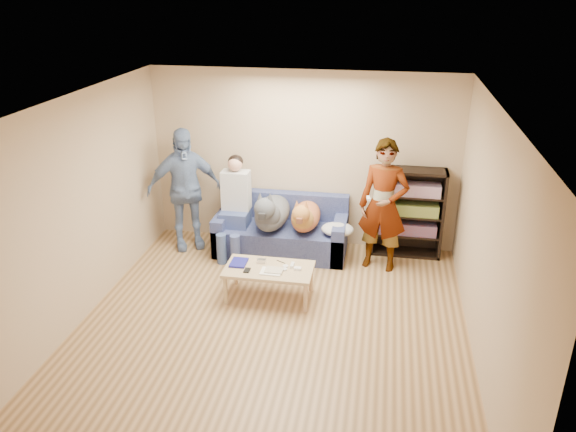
% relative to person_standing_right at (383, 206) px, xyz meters
% --- Properties ---
extents(ground, '(5.00, 5.00, 0.00)m').
position_rel_person_standing_right_xyz_m(ground, '(-1.19, -1.84, -0.92)').
color(ground, brown).
rests_on(ground, ground).
extents(ceiling, '(5.00, 5.00, 0.00)m').
position_rel_person_standing_right_xyz_m(ceiling, '(-1.19, -1.84, 1.68)').
color(ceiling, white).
rests_on(ceiling, ground).
extents(wall_back, '(4.50, 0.00, 4.50)m').
position_rel_person_standing_right_xyz_m(wall_back, '(-1.19, 0.66, 0.38)').
color(wall_back, tan).
rests_on(wall_back, ground).
extents(wall_front, '(4.50, 0.00, 4.50)m').
position_rel_person_standing_right_xyz_m(wall_front, '(-1.19, -4.34, 0.38)').
color(wall_front, tan).
rests_on(wall_front, ground).
extents(wall_left, '(0.00, 5.00, 5.00)m').
position_rel_person_standing_right_xyz_m(wall_left, '(-3.44, -1.84, 0.38)').
color(wall_left, tan).
rests_on(wall_left, ground).
extents(wall_right, '(0.00, 5.00, 5.00)m').
position_rel_person_standing_right_xyz_m(wall_right, '(1.06, -1.84, 0.38)').
color(wall_right, tan).
rests_on(wall_right, ground).
extents(blanket, '(0.46, 0.39, 0.16)m').
position_rel_person_standing_right_xyz_m(blanket, '(-0.61, 0.03, -0.41)').
color(blanket, silver).
rests_on(blanket, sofa).
extents(person_standing_right, '(0.74, 0.56, 1.84)m').
position_rel_person_standing_right_xyz_m(person_standing_right, '(0.00, 0.00, 0.00)').
color(person_standing_right, gray).
rests_on(person_standing_right, ground).
extents(person_standing_left, '(1.15, 0.91, 1.83)m').
position_rel_person_standing_right_xyz_m(person_standing_left, '(-2.87, 0.16, -0.00)').
color(person_standing_left, '#7E9CC9').
rests_on(person_standing_left, ground).
extents(held_controller, '(0.06, 0.13, 0.03)m').
position_rel_person_standing_right_xyz_m(held_controller, '(-0.20, -0.20, 0.17)').
color(held_controller, white).
rests_on(held_controller, person_standing_right).
extents(notebook_blue, '(0.20, 0.26, 0.03)m').
position_rel_person_standing_right_xyz_m(notebook_blue, '(-1.76, -1.04, -0.49)').
color(notebook_blue, navy).
rests_on(notebook_blue, coffee_table).
extents(papers, '(0.26, 0.20, 0.02)m').
position_rel_person_standing_right_xyz_m(papers, '(-1.31, -1.19, -0.49)').
color(papers, white).
rests_on(papers, coffee_table).
extents(magazine, '(0.22, 0.17, 0.01)m').
position_rel_person_standing_right_xyz_m(magazine, '(-1.28, -1.17, -0.48)').
color(magazine, '#BBAE95').
rests_on(magazine, coffee_table).
extents(camera_silver, '(0.11, 0.06, 0.05)m').
position_rel_person_standing_right_xyz_m(camera_silver, '(-1.48, -0.97, -0.47)').
color(camera_silver, silver).
rests_on(camera_silver, coffee_table).
extents(controller_a, '(0.04, 0.13, 0.03)m').
position_rel_person_standing_right_xyz_m(controller_a, '(-1.08, -0.99, -0.48)').
color(controller_a, silver).
rests_on(controller_a, coffee_table).
extents(controller_b, '(0.09, 0.06, 0.03)m').
position_rel_person_standing_right_xyz_m(controller_b, '(-1.00, -1.07, -0.48)').
color(controller_b, white).
rests_on(controller_b, coffee_table).
extents(headphone_cup_a, '(0.07, 0.07, 0.02)m').
position_rel_person_standing_right_xyz_m(headphone_cup_a, '(-1.16, -1.11, -0.49)').
color(headphone_cup_a, silver).
rests_on(headphone_cup_a, coffee_table).
extents(headphone_cup_b, '(0.07, 0.07, 0.02)m').
position_rel_person_standing_right_xyz_m(headphone_cup_b, '(-1.16, -1.03, -0.49)').
color(headphone_cup_b, silver).
rests_on(headphone_cup_b, coffee_table).
extents(pen_orange, '(0.13, 0.06, 0.01)m').
position_rel_person_standing_right_xyz_m(pen_orange, '(-1.38, -1.25, -0.49)').
color(pen_orange, '#CE5A1D').
rests_on(pen_orange, coffee_table).
extents(pen_black, '(0.13, 0.08, 0.01)m').
position_rel_person_standing_right_xyz_m(pen_black, '(-1.24, -0.91, -0.49)').
color(pen_black, black).
rests_on(pen_black, coffee_table).
extents(wallet, '(0.07, 0.12, 0.02)m').
position_rel_person_standing_right_xyz_m(wallet, '(-1.61, -1.21, -0.49)').
color(wallet, black).
rests_on(wallet, coffee_table).
extents(sofa, '(1.90, 0.85, 0.82)m').
position_rel_person_standing_right_xyz_m(sofa, '(-1.44, 0.25, -0.64)').
color(sofa, '#515B93').
rests_on(sofa, ground).
extents(person_seated, '(0.40, 0.73, 1.47)m').
position_rel_person_standing_right_xyz_m(person_seated, '(-2.11, 0.13, -0.15)').
color(person_seated, '#3A477F').
rests_on(person_seated, sofa).
extents(dog_gray, '(0.48, 1.28, 0.70)m').
position_rel_person_standing_right_xyz_m(dog_gray, '(-1.57, 0.08, -0.25)').
color(dog_gray, '#51555C').
rests_on(dog_gray, sofa).
extents(dog_tan, '(0.41, 1.16, 0.59)m').
position_rel_person_standing_right_xyz_m(dog_tan, '(-1.08, 0.11, -0.28)').
color(dog_tan, '#C46C3C').
rests_on(dog_tan, sofa).
extents(coffee_table, '(1.10, 0.60, 0.42)m').
position_rel_person_standing_right_xyz_m(coffee_table, '(-1.36, -1.09, -0.55)').
color(coffee_table, tan).
rests_on(coffee_table, ground).
extents(bookshelf, '(1.00, 0.34, 1.30)m').
position_rel_person_standing_right_xyz_m(bookshelf, '(0.36, 0.49, -0.24)').
color(bookshelf, black).
rests_on(bookshelf, ground).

